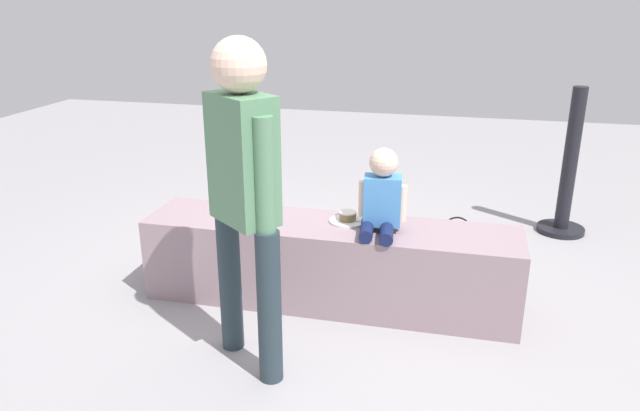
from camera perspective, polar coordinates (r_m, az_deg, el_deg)
name	(u,v)px	position (r m, az deg, el deg)	size (l,w,h in m)	color
ground_plane	(329,300)	(3.77, 0.88, -8.94)	(12.00, 12.00, 0.00)	#979497
concrete_ledge	(330,263)	(3.65, 0.91, -5.47)	(2.22, 0.48, 0.50)	gray
child_seated	(382,196)	(3.40, 5.85, 0.91)	(0.28, 0.32, 0.48)	#131C46
adult_standing	(244,180)	(2.81, -7.23, 2.40)	(0.40, 0.36, 1.63)	#25333B
cake_plate	(348,218)	(3.59, 2.65, -1.24)	(0.22, 0.22, 0.07)	white
gift_bag	(250,226)	(4.59, -6.69, -1.91)	(0.24, 0.12, 0.29)	#59C6B2
railing_post	(568,180)	(5.01, 22.38, 2.28)	(0.36, 0.36, 1.14)	black
water_bottle_near_gift	(388,243)	(4.36, 6.47, -3.59)	(0.07, 0.07, 0.20)	silver
water_bottle_far_side	(486,263)	(4.16, 15.48, -5.31)	(0.07, 0.07, 0.22)	silver
party_cup_red	(405,226)	(4.80, 8.04, -1.90)	(0.07, 0.07, 0.11)	red
cake_box_white	(324,244)	(4.40, 0.38, -3.62)	(0.31, 0.32, 0.13)	white
handbag_black_leather	(456,241)	(4.44, 12.77, -3.33)	(0.26, 0.10, 0.30)	black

